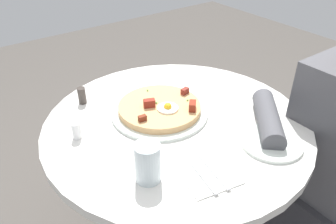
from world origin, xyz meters
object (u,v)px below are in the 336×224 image
(dining_table, at_px, (176,161))
(fork, at_px, (199,171))
(salt_shaker, at_px, (76,131))
(pizza_plate, at_px, (160,112))
(knife, at_px, (211,167))
(pepper_shaker, at_px, (82,96))
(water_glass, at_px, (148,162))
(breakfast_pizza, at_px, (160,107))
(bread_plate, at_px, (271,143))

(dining_table, xyz_separation_m, fork, (-0.23, 0.10, 0.18))
(dining_table, distance_m, fork, 0.31)
(dining_table, distance_m, salt_shaker, 0.37)
(pizza_plate, relative_size, knife, 1.80)
(pepper_shaker, bearing_deg, pizza_plate, -140.36)
(fork, distance_m, water_glass, 0.14)
(dining_table, height_order, knife, knife)
(salt_shaker, bearing_deg, dining_table, -109.88)
(water_glass, relative_size, pepper_shaker, 1.86)
(salt_shaker, bearing_deg, knife, -145.85)
(pizza_plate, relative_size, salt_shaker, 6.08)
(water_glass, bearing_deg, pepper_shaker, -2.69)
(water_glass, bearing_deg, dining_table, -53.13)
(dining_table, distance_m, water_glass, 0.36)
(water_glass, bearing_deg, breakfast_pizza, -40.96)
(dining_table, height_order, pepper_shaker, pepper_shaker)
(knife, relative_size, water_glass, 1.64)
(salt_shaker, distance_m, pepper_shaker, 0.20)
(pizza_plate, bearing_deg, knife, 171.28)
(breakfast_pizza, bearing_deg, fork, 164.28)
(knife, bearing_deg, fork, -90.00)
(breakfast_pizza, distance_m, salt_shaker, 0.28)
(bread_plate, xyz_separation_m, pepper_shaker, (0.55, 0.35, 0.02))
(fork, relative_size, salt_shaker, 3.38)
(breakfast_pizza, bearing_deg, water_glass, 139.04)
(breakfast_pizza, height_order, water_glass, water_glass)
(fork, distance_m, knife, 0.04)
(water_glass, distance_m, salt_shaker, 0.28)
(fork, bearing_deg, dining_table, 167.14)
(bread_plate, height_order, salt_shaker, salt_shaker)
(pizza_plate, height_order, bread_plate, pizza_plate)
(dining_table, distance_m, pizza_plate, 0.19)
(dining_table, distance_m, pepper_shaker, 0.40)
(dining_table, relative_size, fork, 4.78)
(knife, distance_m, pepper_shaker, 0.54)
(breakfast_pizza, bearing_deg, pepper_shaker, 39.53)
(bread_plate, bearing_deg, water_glass, 75.45)
(breakfast_pizza, height_order, knife, breakfast_pizza)
(salt_shaker, bearing_deg, breakfast_pizza, -98.14)
(bread_plate, relative_size, fork, 1.01)
(bread_plate, distance_m, water_glass, 0.39)
(breakfast_pizza, height_order, fork, breakfast_pizza)
(pepper_shaker, bearing_deg, salt_shaker, 151.09)
(water_glass, xyz_separation_m, salt_shaker, (0.27, 0.08, -0.03))
(dining_table, xyz_separation_m, salt_shaker, (0.11, 0.30, 0.20))
(bread_plate, height_order, fork, bread_plate)
(breakfast_pizza, xyz_separation_m, fork, (-0.29, 0.08, -0.02))
(pizza_plate, relative_size, pepper_shaker, 5.48)
(bread_plate, relative_size, pepper_shaker, 3.08)
(knife, height_order, pepper_shaker, pepper_shaker)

